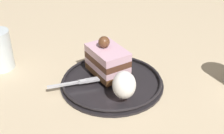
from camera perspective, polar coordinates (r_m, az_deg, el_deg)
ground_plane at (r=0.68m, az=0.02°, el=-2.60°), size 2.40×2.40×0.00m
dessert_plate at (r=0.66m, az=0.00°, el=-2.79°), size 0.23×0.23×0.01m
cake_slice at (r=0.66m, az=-1.14°, el=1.17°), size 0.09×0.11×0.09m
whipped_cream_dollop at (r=0.58m, az=2.32°, el=-3.46°), size 0.05×0.05×0.06m
fork at (r=0.64m, az=-6.96°, el=-2.97°), size 0.10×0.07×0.00m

